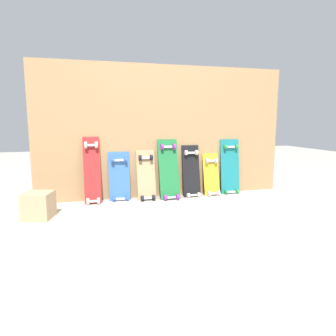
{
  "coord_description": "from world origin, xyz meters",
  "views": [
    {
      "loc": [
        -0.84,
        -3.26,
        0.86
      ],
      "look_at": [
        0.0,
        -0.07,
        0.35
      ],
      "focal_mm": 32.06,
      "sensor_mm": 36.0,
      "label": 1
    }
  ],
  "objects_px": {
    "skateboard_teal": "(230,169)",
    "wooden_crate": "(39,205)",
    "skateboard_green": "(169,172)",
    "skateboard_natural": "(146,178)",
    "skateboard_yellow": "(212,177)",
    "skateboard_red": "(92,173)",
    "skateboard_blue": "(119,179)",
    "skateboard_black": "(191,174)"
  },
  "relations": [
    {
      "from": "skateboard_teal",
      "to": "wooden_crate",
      "type": "bearing_deg",
      "value": -167.84
    },
    {
      "from": "skateboard_teal",
      "to": "skateboard_green",
      "type": "bearing_deg",
      "value": -175.8
    },
    {
      "from": "skateboard_natural",
      "to": "wooden_crate",
      "type": "bearing_deg",
      "value": -158.71
    },
    {
      "from": "skateboard_green",
      "to": "wooden_crate",
      "type": "bearing_deg",
      "value": -163.34
    },
    {
      "from": "skateboard_yellow",
      "to": "skateboard_teal",
      "type": "bearing_deg",
      "value": 6.84
    },
    {
      "from": "skateboard_natural",
      "to": "skateboard_green",
      "type": "height_order",
      "value": "skateboard_green"
    },
    {
      "from": "skateboard_red",
      "to": "skateboard_blue",
      "type": "xyz_separation_m",
      "value": [
        0.29,
        0.04,
        -0.09
      ]
    },
    {
      "from": "skateboard_blue",
      "to": "skateboard_black",
      "type": "bearing_deg",
      "value": -2.23
    },
    {
      "from": "skateboard_black",
      "to": "skateboard_green",
      "type": "bearing_deg",
      "value": -174.34
    },
    {
      "from": "skateboard_black",
      "to": "wooden_crate",
      "type": "distance_m",
      "value": 1.65
    },
    {
      "from": "skateboard_green",
      "to": "skateboard_black",
      "type": "xyz_separation_m",
      "value": [
        0.28,
        0.03,
        -0.04
      ]
    },
    {
      "from": "skateboard_natural",
      "to": "skateboard_black",
      "type": "xyz_separation_m",
      "value": [
        0.53,
        0.01,
        0.02
      ]
    },
    {
      "from": "skateboard_blue",
      "to": "skateboard_natural",
      "type": "bearing_deg",
      "value": -7.77
    },
    {
      "from": "skateboard_red",
      "to": "skateboard_green",
      "type": "relative_size",
      "value": 1.05
    },
    {
      "from": "wooden_crate",
      "to": "skateboard_teal",
      "type": "bearing_deg",
      "value": 12.16
    },
    {
      "from": "skateboard_green",
      "to": "wooden_crate",
      "type": "distance_m",
      "value": 1.38
    },
    {
      "from": "skateboard_yellow",
      "to": "wooden_crate",
      "type": "height_order",
      "value": "skateboard_yellow"
    },
    {
      "from": "skateboard_green",
      "to": "wooden_crate",
      "type": "relative_size",
      "value": 3.09
    },
    {
      "from": "skateboard_black",
      "to": "skateboard_teal",
      "type": "distance_m",
      "value": 0.5
    },
    {
      "from": "skateboard_natural",
      "to": "wooden_crate",
      "type": "distance_m",
      "value": 1.14
    },
    {
      "from": "skateboard_green",
      "to": "skateboard_black",
      "type": "bearing_deg",
      "value": 5.66
    },
    {
      "from": "skateboard_red",
      "to": "skateboard_yellow",
      "type": "distance_m",
      "value": 1.37
    },
    {
      "from": "skateboard_green",
      "to": "skateboard_natural",
      "type": "bearing_deg",
      "value": 175.65
    },
    {
      "from": "skateboard_blue",
      "to": "skateboard_red",
      "type": "bearing_deg",
      "value": -172.42
    },
    {
      "from": "skateboard_red",
      "to": "skateboard_green",
      "type": "bearing_deg",
      "value": -1.43
    },
    {
      "from": "skateboard_blue",
      "to": "skateboard_yellow",
      "type": "height_order",
      "value": "skateboard_blue"
    },
    {
      "from": "skateboard_natural",
      "to": "skateboard_teal",
      "type": "relative_size",
      "value": 0.85
    },
    {
      "from": "skateboard_red",
      "to": "skateboard_black",
      "type": "distance_m",
      "value": 1.11
    },
    {
      "from": "skateboard_green",
      "to": "skateboard_teal",
      "type": "xyz_separation_m",
      "value": [
        0.77,
        0.06,
        -0.01
      ]
    },
    {
      "from": "skateboard_black",
      "to": "skateboard_yellow",
      "type": "relative_size",
      "value": 1.19
    },
    {
      "from": "skateboard_black",
      "to": "wooden_crate",
      "type": "xyz_separation_m",
      "value": [
        -1.59,
        -0.42,
        -0.14
      ]
    },
    {
      "from": "skateboard_natural",
      "to": "skateboard_green",
      "type": "relative_size",
      "value": 0.84
    },
    {
      "from": "skateboard_black",
      "to": "skateboard_teal",
      "type": "xyz_separation_m",
      "value": [
        0.5,
        0.03,
        0.03
      ]
    },
    {
      "from": "skateboard_red",
      "to": "skateboard_teal",
      "type": "relative_size",
      "value": 1.06
    },
    {
      "from": "skateboard_green",
      "to": "skateboard_teal",
      "type": "distance_m",
      "value": 0.78
    },
    {
      "from": "skateboard_green",
      "to": "skateboard_blue",
      "type": "bearing_deg",
      "value": 173.82
    },
    {
      "from": "skateboard_red",
      "to": "skateboard_blue",
      "type": "bearing_deg",
      "value": 7.58
    },
    {
      "from": "skateboard_red",
      "to": "skateboard_natural",
      "type": "xyz_separation_m",
      "value": [
        0.58,
        -0.0,
        -0.08
      ]
    },
    {
      "from": "wooden_crate",
      "to": "skateboard_yellow",
      "type": "bearing_deg",
      "value": 12.87
    },
    {
      "from": "skateboard_natural",
      "to": "skateboard_green",
      "type": "xyz_separation_m",
      "value": [
        0.26,
        -0.02,
        0.06
      ]
    },
    {
      "from": "skateboard_blue",
      "to": "wooden_crate",
      "type": "xyz_separation_m",
      "value": [
        -0.77,
        -0.45,
        -0.11
      ]
    },
    {
      "from": "skateboard_red",
      "to": "skateboard_natural",
      "type": "distance_m",
      "value": 0.59
    }
  ]
}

